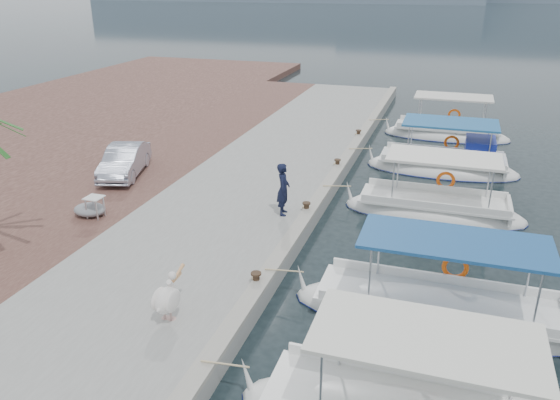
# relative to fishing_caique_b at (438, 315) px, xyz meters

# --- Properties ---
(ground) EXTENTS (400.00, 400.00, 0.00)m
(ground) POSITION_rel_fishing_caique_b_xyz_m (-4.26, 2.95, -0.12)
(ground) COLOR black
(ground) RESTS_ON ground
(concrete_quay) EXTENTS (6.00, 40.00, 0.50)m
(concrete_quay) POSITION_rel_fishing_caique_b_xyz_m (-7.26, 7.95, 0.13)
(concrete_quay) COLOR gray
(concrete_quay) RESTS_ON ground
(quay_curb) EXTENTS (0.44, 40.00, 0.12)m
(quay_curb) POSITION_rel_fishing_caique_b_xyz_m (-4.48, 7.95, 0.44)
(quay_curb) COLOR gray
(quay_curb) RESTS_ON concrete_quay
(cobblestone_strip) EXTENTS (4.00, 40.00, 0.50)m
(cobblestone_strip) POSITION_rel_fishing_caique_b_xyz_m (-12.26, 7.95, 0.13)
(cobblestone_strip) COLOR #4D2E28
(cobblestone_strip) RESTS_ON ground
(fishing_caique_b) EXTENTS (7.35, 2.13, 2.83)m
(fishing_caique_b) POSITION_rel_fishing_caique_b_xyz_m (0.00, 0.00, 0.00)
(fishing_caique_b) COLOR white
(fishing_caique_b) RESTS_ON ground
(fishing_caique_c) EXTENTS (6.41, 2.20, 2.83)m
(fishing_caique_c) POSITION_rel_fishing_caique_b_xyz_m (-0.47, 6.66, 0.00)
(fishing_caique_c) COLOR white
(fishing_caique_c) RESTS_ON ground
(fishing_caique_d) EXTENTS (6.55, 2.49, 2.83)m
(fishing_caique_d) POSITION_rel_fishing_caique_b_xyz_m (-0.29, 11.72, 0.07)
(fishing_caique_d) COLOR white
(fishing_caique_d) RESTS_ON ground
(fishing_caique_e) EXTENTS (6.53, 2.22, 2.83)m
(fishing_caique_e) POSITION_rel_fishing_caique_b_xyz_m (-0.41, 17.45, 0.00)
(fishing_caique_e) COLOR white
(fishing_caique_e) RESTS_ON ground
(mooring_bollards) EXTENTS (0.28, 20.28, 0.33)m
(mooring_bollards) POSITION_rel_fishing_caique_b_xyz_m (-4.61, 4.45, 0.57)
(mooring_bollards) COLOR black
(mooring_bollards) RESTS_ON concrete_quay
(pelican) EXTENTS (0.49, 1.36, 1.06)m
(pelican) POSITION_rel_fishing_caique_b_xyz_m (-6.03, -2.66, 0.92)
(pelican) COLOR tan
(pelican) RESTS_ON concrete_quay
(fisherman) EXTENTS (0.56, 0.73, 1.79)m
(fisherman) POSITION_rel_fishing_caique_b_xyz_m (-5.30, 4.01, 1.27)
(fisherman) COLOR black
(fisherman) RESTS_ON concrete_quay
(parked_car) EXTENTS (2.26, 3.88, 1.21)m
(parked_car) POSITION_rel_fishing_caique_b_xyz_m (-12.57, 5.82, 0.98)
(parked_car) COLOR #A8AEC0
(parked_car) RESTS_ON cobblestone_strip
(tarp_bundle) EXTENTS (1.10, 0.90, 0.40)m
(tarp_bundle) POSITION_rel_fishing_caique_b_xyz_m (-11.47, 1.93, 0.58)
(tarp_bundle) COLOR gray
(tarp_bundle) RESTS_ON cobblestone_strip
(folding_table) EXTENTS (0.55, 0.55, 0.73)m
(folding_table) POSITION_rel_fishing_caique_b_xyz_m (-11.16, 1.82, 0.90)
(folding_table) COLOR silver
(folding_table) RESTS_ON cobblestone_strip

